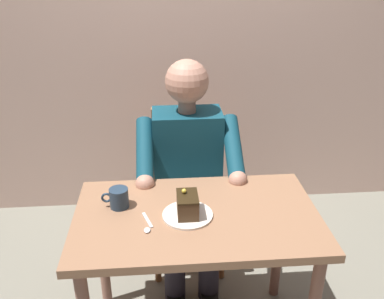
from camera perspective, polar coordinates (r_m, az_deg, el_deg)
dining_table at (r=1.81m, az=0.64°, el=-11.41°), size 1.02×0.62×0.71m
chair at (r=2.42m, az=-0.79°, el=-4.27°), size 0.42×0.42×0.91m
seated_person at (r=2.19m, az=-0.50°, el=-3.14°), size 0.53×0.58×1.23m
dessert_plate at (r=1.74m, az=-0.61°, el=-8.96°), size 0.21×0.21×0.01m
cake_slice at (r=1.71m, az=-0.62°, el=-7.57°), size 0.09×0.13×0.11m
coffee_cup at (r=1.80m, az=-10.04°, el=-6.52°), size 0.12×0.08×0.09m
dessert_spoon at (r=1.69m, az=-6.15°, el=-10.32°), size 0.05×0.14×0.01m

